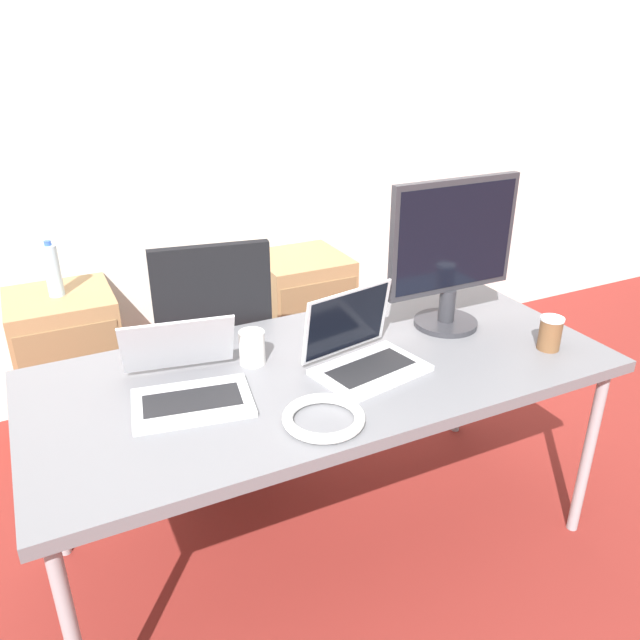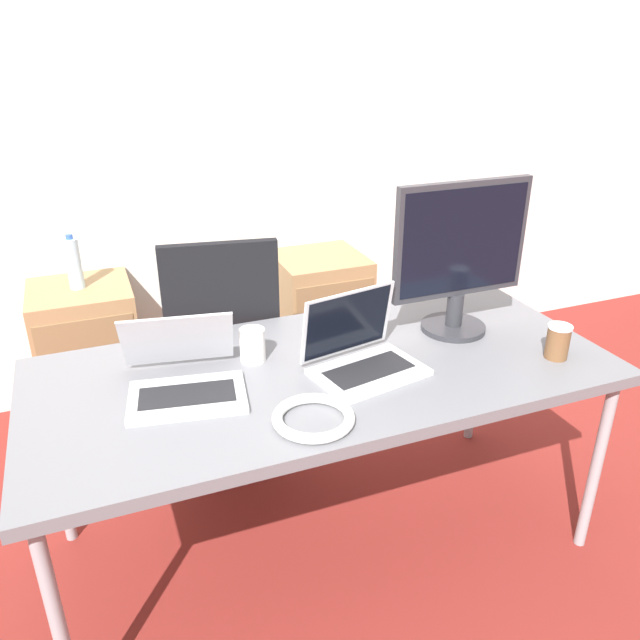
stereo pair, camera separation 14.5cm
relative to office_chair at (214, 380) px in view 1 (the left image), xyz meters
name	(u,v)px [view 1 (the left image)]	position (x,y,z in m)	size (l,w,h in m)	color
ground_plane	(325,539)	(0.19, -0.69, -0.38)	(14.00, 14.00, 0.00)	maroon
wall_back	(192,135)	(0.19, 0.74, 0.92)	(10.00, 0.05, 2.60)	silver
desk	(326,378)	(0.19, -0.69, 0.32)	(1.89, 0.85, 0.75)	slate
office_chair	(214,380)	(0.00, 0.00, 0.00)	(0.56, 0.59, 1.05)	#232326
cabinet_left	(71,365)	(-0.54, 0.49, -0.04)	(0.45, 0.44, 0.69)	#99754C
cabinet_right	(302,318)	(0.64, 0.49, -0.04)	(0.45, 0.44, 0.69)	#99754C
water_bottle	(53,270)	(-0.54, 0.49, 0.43)	(0.07, 0.07, 0.25)	silver
laptop_left	(187,382)	(-0.26, -0.67, 0.41)	(0.38, 0.40, 0.22)	silver
laptop_right	(363,353)	(0.29, -0.75, 0.42)	(0.38, 0.33, 0.25)	silver
monitor	(452,252)	(0.73, -0.61, 0.65)	(0.51, 0.24, 0.55)	#2D2D33
coffee_cup_white	(252,348)	(-0.02, -0.56, 0.42)	(0.08, 0.08, 0.11)	white
coffee_cup_brown	(550,333)	(0.94, -0.92, 0.42)	(0.08, 0.08, 0.12)	brown
cable_coil	(324,418)	(0.04, -0.98, 0.38)	(0.23, 0.23, 0.03)	white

